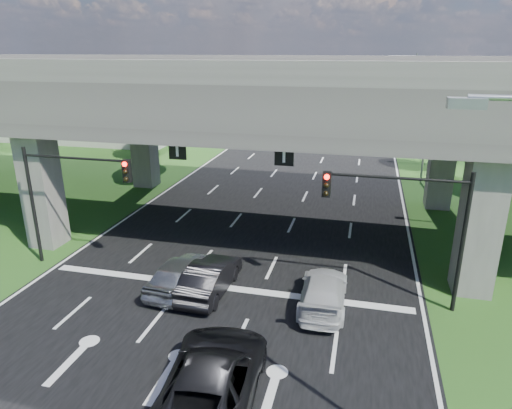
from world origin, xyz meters
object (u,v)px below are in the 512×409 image
at_px(car_dark, 210,277).
at_px(car_white, 323,292).
at_px(car_trailing, 212,380).
at_px(signal_left, 67,187).
at_px(streetlight_far, 424,111).
at_px(car_silver, 181,273).
at_px(streetlight_beyond, 409,93).
at_px(signal_right, 409,213).

xyz_separation_m(car_dark, car_white, (5.04, 0.05, -0.07)).
distance_m(car_white, car_trailing, 7.04).
height_order(signal_left, car_trailing, signal_left).
relative_size(streetlight_far, car_silver, 2.23).
xyz_separation_m(streetlight_beyond, car_trailing, (-8.17, -43.49, -4.96)).
height_order(signal_left, car_silver, signal_left).
bearing_deg(signal_left, signal_right, 0.00).
bearing_deg(car_silver, car_white, -174.96).
bearing_deg(car_white, car_silver, -1.54).
relative_size(car_silver, car_trailing, 0.73).
distance_m(signal_left, streetlight_far, 26.95).
xyz_separation_m(car_silver, car_trailing, (3.73, -6.49, 0.09)).
bearing_deg(streetlight_far, car_trailing, -106.55).
relative_size(signal_right, signal_left, 1.00).
height_order(signal_left, streetlight_far, streetlight_far).
distance_m(streetlight_far, car_trailing, 29.10).
distance_m(streetlight_beyond, car_silver, 39.19).
bearing_deg(streetlight_far, signal_right, -96.47).
bearing_deg(car_silver, car_dark, -176.84).
relative_size(streetlight_far, car_white, 2.13).
bearing_deg(car_dark, car_white, -177.77).
bearing_deg(streetlight_far, car_silver, -119.53).
xyz_separation_m(signal_right, car_white, (-3.16, -0.94, -3.47)).
bearing_deg(car_white, car_dark, -1.01).
height_order(signal_left, streetlight_beyond, streetlight_beyond).
bearing_deg(signal_right, streetlight_beyond, 86.39).
height_order(streetlight_far, car_silver, streetlight_far).
relative_size(streetlight_beyond, car_silver, 2.23).
distance_m(signal_right, car_trailing, 10.05).
bearing_deg(signal_right, streetlight_far, 83.53).
xyz_separation_m(signal_left, streetlight_far, (17.92, 20.06, 1.66)).
height_order(signal_left, car_white, signal_left).
bearing_deg(car_white, car_trailing, 65.59).
distance_m(streetlight_beyond, car_dark, 38.83).
relative_size(signal_right, streetlight_beyond, 0.60).
bearing_deg(signal_left, streetlight_beyond, 63.57).
xyz_separation_m(streetlight_far, car_trailing, (-8.17, -27.49, -4.96)).
height_order(signal_left, car_dark, signal_left).
height_order(streetlight_far, streetlight_beyond, same).
distance_m(car_silver, car_dark, 1.43).
bearing_deg(car_silver, streetlight_far, -114.50).
bearing_deg(car_silver, signal_right, -169.37).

